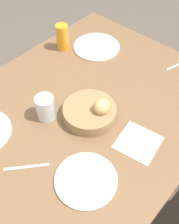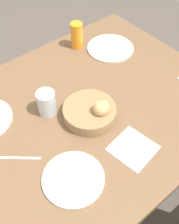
% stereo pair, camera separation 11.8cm
% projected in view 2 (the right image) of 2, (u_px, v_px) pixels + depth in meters
% --- Properties ---
extents(ground_plane, '(10.00, 10.00, 0.00)m').
position_uv_depth(ground_plane, '(81.00, 186.00, 1.76)').
color(ground_plane, '#564C44').
extents(dining_table, '(1.37, 1.00, 0.71)m').
position_uv_depth(dining_table, '(78.00, 125.00, 1.29)').
color(dining_table, brown).
rests_on(dining_table, ground_plane).
extents(bread_basket, '(0.23, 0.23, 0.11)m').
position_uv_depth(bread_basket, '(91.00, 112.00, 1.18)').
color(bread_basket, '#99754C').
rests_on(bread_basket, dining_table).
extents(plate_near_left, '(0.25, 0.25, 0.01)m').
position_uv_depth(plate_near_left, '(110.00, 48.00, 1.52)').
color(plate_near_left, silver).
rests_on(plate_near_left, dining_table).
extents(plate_far_center, '(0.23, 0.23, 0.01)m').
position_uv_depth(plate_far_center, '(73.00, 179.00, 1.01)').
color(plate_far_center, silver).
rests_on(plate_far_center, dining_table).
extents(juice_glass, '(0.06, 0.06, 0.14)m').
position_uv_depth(juice_glass, '(77.00, 35.00, 1.48)').
color(juice_glass, orange).
rests_on(juice_glass, dining_table).
extents(water_tumbler, '(0.08, 0.08, 0.11)m').
position_uv_depth(water_tumbler, '(47.00, 103.00, 1.18)').
color(water_tumbler, silver).
rests_on(water_tumbler, dining_table).
extents(knife_silver, '(0.14, 0.12, 0.00)m').
position_uv_depth(knife_silver, '(19.00, 158.00, 1.07)').
color(knife_silver, '#B7B7BC').
rests_on(knife_silver, dining_table).
extents(napkin, '(0.18, 0.18, 0.00)m').
position_uv_depth(napkin, '(133.00, 148.00, 1.10)').
color(napkin, white).
rests_on(napkin, dining_table).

